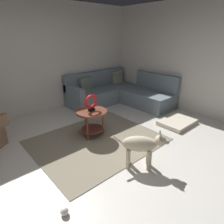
# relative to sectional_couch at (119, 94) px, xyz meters

# --- Properties ---
(ground_plane) EXTENTS (6.00, 6.00, 0.10)m
(ground_plane) POSITION_rel_sectional_couch_xyz_m (-1.99, -2.02, -0.34)
(ground_plane) COLOR silver
(wall_back) EXTENTS (6.00, 0.12, 2.70)m
(wall_back) POSITION_rel_sectional_couch_xyz_m (-1.99, 0.92, 1.06)
(wall_back) COLOR silver
(wall_back) RESTS_ON ground_plane
(wall_right) EXTENTS (0.12, 6.00, 2.70)m
(wall_right) POSITION_rel_sectional_couch_xyz_m (0.95, -2.02, 1.06)
(wall_right) COLOR silver
(wall_right) RESTS_ON ground_plane
(area_rug) EXTENTS (2.30, 1.90, 0.01)m
(area_rug) POSITION_rel_sectional_couch_xyz_m (-1.84, -1.32, -0.28)
(area_rug) COLOR gray
(area_rug) RESTS_ON ground_plane
(sectional_couch) EXTENTS (2.20, 2.25, 0.88)m
(sectional_couch) POSITION_rel_sectional_couch_xyz_m (0.00, 0.00, 0.00)
(sectional_couch) COLOR slate
(sectional_couch) RESTS_ON ground_plane
(side_table) EXTENTS (0.60, 0.60, 0.54)m
(side_table) POSITION_rel_sectional_couch_xyz_m (-1.77, -1.09, 0.13)
(side_table) COLOR brown
(side_table) RESTS_ON ground_plane
(torus_sculpture) EXTENTS (0.28, 0.08, 0.33)m
(torus_sculpture) POSITION_rel_sectional_couch_xyz_m (-1.77, -1.09, 0.42)
(torus_sculpture) COLOR black
(torus_sculpture) RESTS_ON side_table
(dog_bed_mat) EXTENTS (0.80, 0.60, 0.09)m
(dog_bed_mat) POSITION_rel_sectional_couch_xyz_m (-0.01, -1.94, -0.24)
(dog_bed_mat) COLOR beige
(dog_bed_mat) RESTS_ON ground_plane
(dog) EXTENTS (0.61, 0.66, 0.63)m
(dog) POSITION_rel_sectional_couch_xyz_m (-1.80, -2.39, 0.09)
(dog) COLOR beige
(dog) RESTS_ON ground_plane
(dog_toy_ball) EXTENTS (0.10, 0.10, 0.10)m
(dog_toy_ball) POSITION_rel_sectional_couch_xyz_m (-3.12, -2.39, -0.24)
(dog_toy_ball) COLOR silver
(dog_toy_ball) RESTS_ON ground_plane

